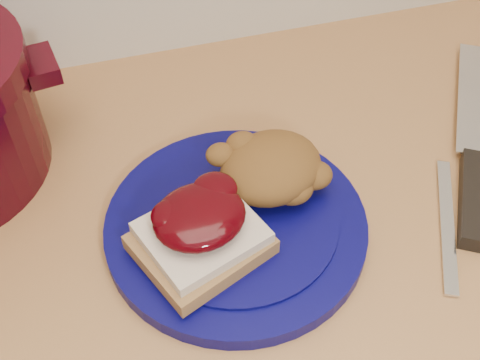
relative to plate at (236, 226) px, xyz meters
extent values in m
cylinder|color=#060549|center=(0.00, 0.00, 0.00)|extent=(0.31, 0.31, 0.02)
cube|color=olive|center=(-0.04, -0.03, 0.02)|extent=(0.13, 0.13, 0.02)
cube|color=beige|center=(-0.04, -0.02, 0.03)|extent=(0.12, 0.11, 0.01)
ellipsoid|color=#300106|center=(-0.04, -0.02, 0.05)|extent=(0.10, 0.10, 0.03)
ellipsoid|color=brown|center=(0.04, 0.03, 0.04)|extent=(0.12, 0.11, 0.05)
cube|color=black|center=(0.24, -0.03, 0.00)|extent=(0.08, 0.12, 0.02)
cube|color=silver|center=(0.32, 0.11, 0.00)|extent=(0.14, 0.19, 0.00)
cube|color=silver|center=(0.20, -0.05, 0.00)|extent=(0.09, 0.16, 0.00)
cube|color=#32050D|center=(-0.15, 0.19, 0.09)|extent=(0.04, 0.06, 0.02)
camera|label=1|loc=(-0.10, -0.34, 0.46)|focal=45.00mm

